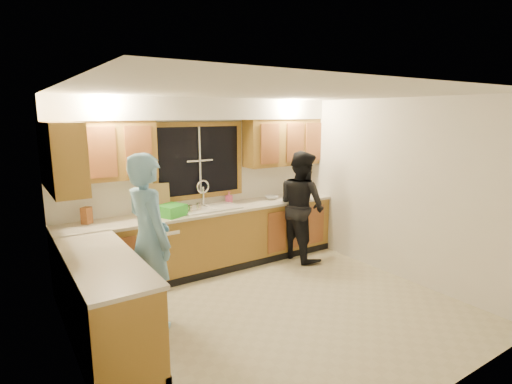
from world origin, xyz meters
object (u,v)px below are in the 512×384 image
woman (302,206)px  bowl (271,198)px  dishwasher (155,253)px  sink (209,212)px  knife_block (87,215)px  man (149,241)px  soap_bottle (229,197)px  stove (120,329)px  dish_crate (171,210)px

woman → bowl: woman is taller
dishwasher → woman: woman is taller
sink → knife_block: 1.67m
man → soap_bottle: size_ratio=10.66×
soap_bottle → bowl: (0.71, -0.14, -0.06)m
stove → soap_bottle: size_ratio=5.07×
dishwasher → soap_bottle: 1.43m
woman → dish_crate: 2.06m
knife_block → bowl: (2.80, -0.09, -0.08)m
sink → knife_block: bearing=175.4°
dish_crate → woman: bearing=-8.5°
knife_block → bowl: knife_block is taller
knife_block → dishwasher: bearing=-52.2°
man → woman: (2.67, 0.67, -0.08)m
man → bowl: size_ratio=8.53×
sink → knife_block: size_ratio=4.05×
dishwasher → man: (-0.41, -1.05, 0.54)m
man → dish_crate: man is taller
woman → dish_crate: woman is taller
woman → stove: bearing=114.3°
stove → bowl: size_ratio=4.06×
dish_crate → bowl: size_ratio=1.47×
stove → bowl: 3.52m
stove → knife_block: size_ratio=4.24×
man → soap_bottle: 2.10m
stove → dish_crate: size_ratio=2.75×
man → dish_crate: 1.16m
soap_bottle → bowl: soap_bottle is taller
woman → knife_block: bearing=80.6°
dishwasher → knife_block: bearing=169.5°
woman → bowl: (-0.27, 0.44, 0.08)m
dishwasher → woman: size_ratio=0.48×
sink → bowl: bearing=2.4°
dishwasher → man: size_ratio=0.43×
sink → dishwasher: (-0.85, -0.01, -0.45)m
stove → bowl: (2.94, 1.87, 0.50)m
stove → knife_block: knife_block is taller
man → dish_crate: (0.64, 0.97, 0.05)m
dish_crate → soap_bottle: 1.09m
woman → knife_block: (-3.07, 0.53, 0.16)m
woman → bowl: size_ratio=7.77×
dish_crate → bowl: (1.76, 0.14, -0.05)m
dishwasher → soap_bottle: soap_bottle is taller
sink → man: 1.65m
sink → bowl: sink is taller
sink → man: bearing=-139.7°
woman → knife_block: 3.12m
soap_bottle → dishwasher: bearing=-171.3°
sink → bowl: size_ratio=3.87×
stove → woman: bearing=24.0°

